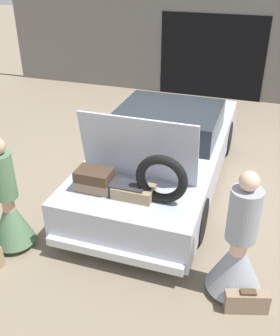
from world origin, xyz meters
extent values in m
plane|color=#7F705B|center=(0.00, 0.00, 0.00)|extent=(40.00, 40.00, 0.00)
cube|color=slate|center=(0.00, 4.85, 1.40)|extent=(12.00, 0.12, 2.80)
cube|color=black|center=(0.00, 4.78, 1.10)|extent=(2.80, 0.02, 2.20)
cube|color=#B2B7C6|center=(0.00, 0.00, 0.49)|extent=(1.95, 4.72, 0.62)
cube|color=#1E2328|center=(0.00, 0.28, 1.03)|extent=(1.72, 1.51, 0.47)
cylinder|color=black|center=(-0.91, 1.46, 0.33)|extent=(0.18, 0.66, 0.66)
cylinder|color=black|center=(0.91, 1.46, 0.33)|extent=(0.18, 0.66, 0.66)
cylinder|color=black|center=(-0.91, -1.42, 0.33)|extent=(0.18, 0.66, 0.66)
cylinder|color=black|center=(0.91, -1.42, 0.33)|extent=(0.18, 0.66, 0.66)
cube|color=silver|center=(0.00, -2.40, 0.28)|extent=(1.85, 0.10, 0.12)
cube|color=#B2B7C6|center=(0.00, -1.39, 1.29)|extent=(1.66, 0.21, 0.98)
cube|color=#8C7259|center=(-0.48, -1.81, 0.88)|extent=(0.50, 0.29, 0.16)
cube|color=#9E8460|center=(0.08, -1.81, 0.88)|extent=(0.53, 0.32, 0.16)
cube|color=#473323|center=(-0.48, -1.81, 1.03)|extent=(0.47, 0.33, 0.15)
cube|color=#2D2D33|center=(0.00, -1.81, 0.89)|extent=(0.47, 0.27, 0.18)
torus|color=black|center=(0.45, -1.81, 1.14)|extent=(0.68, 0.12, 0.68)
cylinder|color=tan|center=(-1.51, -2.34, 0.40)|extent=(0.17, 0.17, 0.80)
cone|color=#567A56|center=(-1.51, -2.34, 0.44)|extent=(0.58, 0.58, 0.72)
cylinder|color=#567A56|center=(-1.51, -2.34, 1.12)|extent=(0.30, 0.30, 0.64)
cylinder|color=beige|center=(1.51, -2.24, 0.41)|extent=(0.19, 0.19, 0.81)
cone|color=#9399A3|center=(1.51, -2.24, 0.45)|extent=(0.67, 0.67, 0.73)
cylinder|color=#9399A3|center=(1.51, -2.24, 1.13)|extent=(0.35, 0.35, 0.64)
sphere|color=beige|center=(1.51, -2.24, 1.57)|extent=(0.22, 0.22, 0.22)
cube|color=#8C7259|center=(1.69, -2.51, 0.14)|extent=(0.52, 0.28, 0.27)
cube|color=#4C3823|center=(1.69, -2.51, 0.29)|extent=(0.19, 0.13, 0.02)
camera|label=1|loc=(1.53, -5.89, 3.68)|focal=42.00mm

